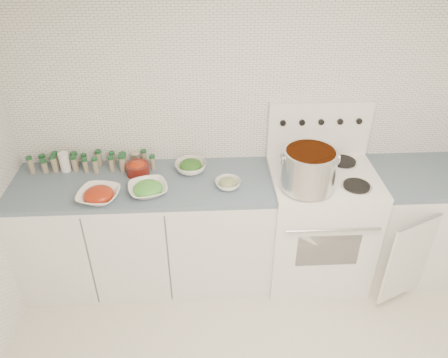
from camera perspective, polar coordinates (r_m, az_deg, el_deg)
room_walls at (r=1.79m, az=9.63°, el=-3.52°), size 3.54×3.04×2.52m
counter_left at (r=3.41m, az=-9.95°, el=-6.71°), size 1.85×0.62×0.90m
stove at (r=3.45m, az=12.07°, el=-5.40°), size 0.76×0.70×1.36m
counter_right at (r=3.77m, az=24.24°, el=-5.19°), size 0.89×0.79×0.90m
stock_pot at (r=2.94m, az=11.02°, el=1.45°), size 0.38×0.36×0.27m
bowl_tomato at (r=3.01m, az=-16.06°, el=-2.02°), size 0.32×0.32×0.09m
bowl_snowpea at (r=3.00m, az=-9.91°, el=-1.26°), size 0.32×0.32×0.09m
bowl_broccoli at (r=3.19m, az=-4.37°, el=1.67°), size 0.25×0.25×0.09m
bowl_zucchini at (r=3.02m, az=0.52°, el=-0.58°), size 0.18×0.18×0.07m
bowl_pepper at (r=3.21m, az=-11.21°, el=1.40°), size 0.17×0.17×0.10m
salt_canister at (r=3.38m, az=-20.09°, el=2.11°), size 0.09×0.09×0.15m
tin_can at (r=3.34m, az=-11.41°, el=2.66°), size 0.08×0.08×0.09m
spice_cluster at (r=3.36m, az=-17.42°, el=2.17°), size 0.92×0.16×0.14m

